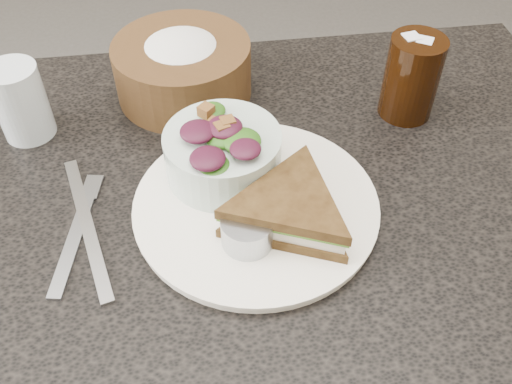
{
  "coord_description": "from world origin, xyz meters",
  "views": [
    {
      "loc": [
        -0.03,
        -0.45,
        1.25
      ],
      "look_at": [
        0.03,
        -0.01,
        0.78
      ],
      "focal_mm": 40.0,
      "sensor_mm": 36.0,
      "label": 1
    }
  ],
  "objects_px": {
    "bread_basket": "(182,61)",
    "cola_glass": "(412,74)",
    "salad_bowl": "(223,147)",
    "dressing_ramekin": "(248,231)",
    "dining_table": "(236,358)",
    "sandwich": "(290,209)",
    "water_glass": "(21,102)",
    "dinner_plate": "(256,206)"
  },
  "relations": [
    {
      "from": "salad_bowl",
      "to": "cola_glass",
      "type": "bearing_deg",
      "value": 20.52
    },
    {
      "from": "dressing_ramekin",
      "to": "bread_basket",
      "type": "bearing_deg",
      "value": 100.25
    },
    {
      "from": "salad_bowl",
      "to": "sandwich",
      "type": "bearing_deg",
      "value": -54.82
    },
    {
      "from": "dining_table",
      "to": "sandwich",
      "type": "bearing_deg",
      "value": -33.84
    },
    {
      "from": "dining_table",
      "to": "bread_basket",
      "type": "height_order",
      "value": "bread_basket"
    },
    {
      "from": "sandwich",
      "to": "bread_basket",
      "type": "distance_m",
      "value": 0.29
    },
    {
      "from": "dressing_ramekin",
      "to": "cola_glass",
      "type": "height_order",
      "value": "cola_glass"
    },
    {
      "from": "bread_basket",
      "to": "cola_glass",
      "type": "bearing_deg",
      "value": -15.9
    },
    {
      "from": "dressing_ramekin",
      "to": "water_glass",
      "type": "distance_m",
      "value": 0.35
    },
    {
      "from": "salad_bowl",
      "to": "bread_basket",
      "type": "distance_m",
      "value": 0.19
    },
    {
      "from": "dinner_plate",
      "to": "dining_table",
      "type": "bearing_deg",
      "value": 165.45
    },
    {
      "from": "sandwich",
      "to": "salad_bowl",
      "type": "xyz_separation_m",
      "value": [
        -0.06,
        0.09,
        0.02
      ]
    },
    {
      "from": "salad_bowl",
      "to": "cola_glass",
      "type": "height_order",
      "value": "cola_glass"
    },
    {
      "from": "dining_table",
      "to": "bread_basket",
      "type": "bearing_deg",
      "value": 99.23
    },
    {
      "from": "sandwich",
      "to": "cola_glass",
      "type": "bearing_deg",
      "value": 66.59
    },
    {
      "from": "salad_bowl",
      "to": "dining_table",
      "type": "bearing_deg",
      "value": -91.04
    },
    {
      "from": "sandwich",
      "to": "salad_bowl",
      "type": "relative_size",
      "value": 1.21
    },
    {
      "from": "dinner_plate",
      "to": "water_glass",
      "type": "distance_m",
      "value": 0.33
    },
    {
      "from": "dining_table",
      "to": "dressing_ramekin",
      "type": "height_order",
      "value": "dressing_ramekin"
    },
    {
      "from": "dining_table",
      "to": "water_glass",
      "type": "height_order",
      "value": "water_glass"
    },
    {
      "from": "dinner_plate",
      "to": "salad_bowl",
      "type": "xyz_separation_m",
      "value": [
        -0.03,
        0.06,
        0.05
      ]
    },
    {
      "from": "cola_glass",
      "to": "water_glass",
      "type": "xyz_separation_m",
      "value": [
        -0.51,
        0.03,
        -0.01
      ]
    },
    {
      "from": "cola_glass",
      "to": "dressing_ramekin",
      "type": "bearing_deg",
      "value": -139.67
    },
    {
      "from": "salad_bowl",
      "to": "bread_basket",
      "type": "bearing_deg",
      "value": 101.82
    },
    {
      "from": "bread_basket",
      "to": "dining_table",
      "type": "bearing_deg",
      "value": -80.77
    },
    {
      "from": "dressing_ramekin",
      "to": "water_glass",
      "type": "xyz_separation_m",
      "value": [
        -0.26,
        0.23,
        0.02
      ]
    },
    {
      "from": "dining_table",
      "to": "water_glass",
      "type": "relative_size",
      "value": 9.95
    },
    {
      "from": "salad_bowl",
      "to": "dressing_ramekin",
      "type": "relative_size",
      "value": 2.41
    },
    {
      "from": "bread_basket",
      "to": "cola_glass",
      "type": "distance_m",
      "value": 0.31
    },
    {
      "from": "dinner_plate",
      "to": "cola_glass",
      "type": "relative_size",
      "value": 2.24
    },
    {
      "from": "sandwich",
      "to": "salad_bowl",
      "type": "distance_m",
      "value": 0.11
    },
    {
      "from": "water_glass",
      "to": "bread_basket",
      "type": "bearing_deg",
      "value": 15.81
    },
    {
      "from": "sandwich",
      "to": "bread_basket",
      "type": "height_order",
      "value": "bread_basket"
    },
    {
      "from": "dining_table",
      "to": "salad_bowl",
      "type": "height_order",
      "value": "salad_bowl"
    },
    {
      "from": "sandwich",
      "to": "dressing_ramekin",
      "type": "xyz_separation_m",
      "value": [
        -0.05,
        -0.02,
        -0.01
      ]
    },
    {
      "from": "dinner_plate",
      "to": "cola_glass",
      "type": "distance_m",
      "value": 0.28
    },
    {
      "from": "water_glass",
      "to": "dining_table",
      "type": "bearing_deg",
      "value": -34.72
    },
    {
      "from": "dining_table",
      "to": "cola_glass",
      "type": "distance_m",
      "value": 0.53
    },
    {
      "from": "dinner_plate",
      "to": "bread_basket",
      "type": "xyz_separation_m",
      "value": [
        -0.07,
        0.24,
        0.05
      ]
    },
    {
      "from": "sandwich",
      "to": "water_glass",
      "type": "height_order",
      "value": "water_glass"
    },
    {
      "from": "dressing_ramekin",
      "to": "dining_table",
      "type": "bearing_deg",
      "value": 103.89
    },
    {
      "from": "dining_table",
      "to": "dressing_ramekin",
      "type": "relative_size",
      "value": 17.42
    }
  ]
}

